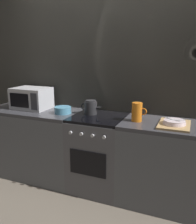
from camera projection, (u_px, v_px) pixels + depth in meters
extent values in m
plane|color=#6B6054|center=(98.00, 186.00, 2.92)|extent=(8.00, 8.00, 0.00)
cube|color=#B2AD9E|center=(108.00, 86.00, 2.92)|extent=(3.60, 0.05, 2.40)
cube|color=silver|center=(108.00, 87.00, 2.90)|extent=(3.58, 0.01, 2.39)
cube|color=#515459|center=(36.00, 144.00, 3.15)|extent=(1.20, 0.60, 0.86)
cube|color=#38383D|center=(34.00, 111.00, 3.04)|extent=(1.20, 0.60, 0.04)
cube|color=#4C4C51|center=(98.00, 154.00, 2.82)|extent=(0.60, 0.60, 0.87)
cube|color=black|center=(98.00, 118.00, 2.71)|extent=(0.59, 0.59, 0.03)
cube|color=black|center=(88.00, 164.00, 2.54)|extent=(0.42, 0.01, 0.28)
cylinder|color=#B7B7BC|center=(70.00, 133.00, 2.52)|extent=(0.04, 0.02, 0.04)
cylinder|color=#B7B7BC|center=(81.00, 134.00, 2.47)|extent=(0.04, 0.02, 0.04)
cylinder|color=#B7B7BC|center=(92.00, 136.00, 2.42)|extent=(0.04, 0.02, 0.04)
cylinder|color=#B7B7BC|center=(104.00, 137.00, 2.38)|extent=(0.04, 0.02, 0.04)
cube|color=#515459|center=(177.00, 168.00, 2.49)|extent=(1.20, 0.60, 0.86)
cube|color=#38383D|center=(181.00, 127.00, 2.38)|extent=(1.20, 0.60, 0.04)
cube|color=#B2B2B7|center=(32.00, 98.00, 3.05)|extent=(0.46, 0.34, 0.27)
cube|color=black|center=(19.00, 100.00, 2.92)|extent=(0.28, 0.01, 0.17)
cube|color=#333338|center=(34.00, 102.00, 2.84)|extent=(0.09, 0.01, 0.21)
cylinder|color=#262628|center=(91.00, 108.00, 2.78)|extent=(0.15, 0.15, 0.15)
cylinder|color=#262628|center=(91.00, 101.00, 2.76)|extent=(0.13, 0.13, 0.02)
cone|color=#262628|center=(99.00, 107.00, 2.74)|extent=(0.10, 0.04, 0.05)
torus|color=#262628|center=(84.00, 107.00, 2.81)|extent=(0.08, 0.01, 0.08)
cylinder|color=teal|center=(63.00, 110.00, 2.83)|extent=(0.20, 0.20, 0.08)
cylinder|color=orange|center=(137.00, 112.00, 2.49)|extent=(0.11, 0.11, 0.20)
torus|color=orange|center=(143.00, 112.00, 2.46)|extent=(0.08, 0.01, 0.08)
cube|color=tan|center=(174.00, 125.00, 2.36)|extent=(0.30, 0.40, 0.02)
cylinder|color=silver|center=(174.00, 124.00, 2.33)|extent=(0.22, 0.22, 0.01)
cylinder|color=silver|center=(174.00, 122.00, 2.33)|extent=(0.21, 0.21, 0.01)
cylinder|color=silver|center=(174.00, 121.00, 2.33)|extent=(0.21, 0.21, 0.01)
cylinder|color=silver|center=(177.00, 120.00, 2.32)|extent=(0.16, 0.07, 0.01)
cube|color=silver|center=(173.00, 119.00, 2.34)|extent=(0.16, 0.09, 0.00)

